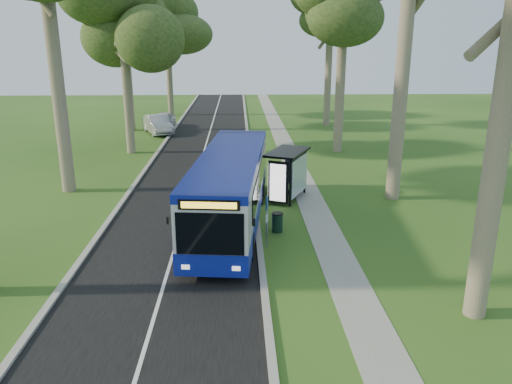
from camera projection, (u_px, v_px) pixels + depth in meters
ground at (259, 243)px, 21.16m from camera, size 120.00×120.00×0.00m
road at (195, 180)px, 30.59m from camera, size 7.00×100.00×0.02m
kerb_east at (252, 179)px, 30.70m from camera, size 0.25×100.00×0.12m
kerb_west at (138, 180)px, 30.46m from camera, size 0.25×100.00×0.12m
centre_line at (195, 180)px, 30.59m from camera, size 0.12×100.00×0.00m
footpath at (301, 179)px, 30.81m from camera, size 1.50×100.00×0.02m
bus at (231, 189)px, 22.83m from camera, size 3.87×12.72×3.32m
bus_stop_sign at (267, 215)px, 20.29m from camera, size 0.13×0.31×2.22m
bus_shelter at (291, 167)px, 26.20m from camera, size 2.76×3.46×2.62m
litter_bin at (277, 222)px, 22.24m from camera, size 0.51×0.51×0.89m
car_white at (163, 120)px, 48.41m from camera, size 2.10×4.61×1.53m
car_silver at (158, 124)px, 45.69m from camera, size 3.60×5.30×1.65m
tree_west_c at (122, 19)px, 35.24m from camera, size 5.20×5.20×12.98m
tree_west_e at (166, 16)px, 54.07m from camera, size 5.20×5.20×14.42m
tree_east_d at (331, 15)px, 47.04m from camera, size 5.20×5.20×14.15m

